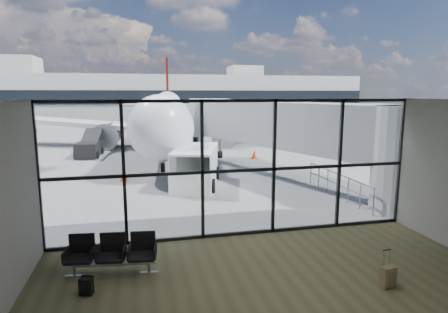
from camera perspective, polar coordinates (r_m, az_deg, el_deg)
name	(u,v)px	position (r m, az deg, el deg)	size (l,w,h in m)	color
ground	(162,128)	(51.77, -9.47, 4.29)	(220.00, 220.00, 0.00)	slate
lounge_shell	(302,196)	(7.63, 11.82, -5.94)	(12.02, 8.01, 4.51)	brown
glass_curtain_wall	(239,169)	(12.13, 2.26, -1.93)	(12.10, 0.12, 4.50)	white
jet_bridge	(293,130)	(20.29, 10.44, 4.04)	(8.00, 16.50, 4.33)	#A7A9AC
apron_railing	(337,182)	(17.77, 16.89, -3.67)	(0.06, 5.46, 1.11)	gray
far_terminal	(151,96)	(73.48, -11.12, 9.06)	(80.00, 12.20, 11.00)	#A4A4A0
tree_3	(15,94)	(86.81, -29.26, 8.36)	(4.95, 4.95, 7.12)	#382619
tree_4	(47,90)	(85.36, -25.38, 9.08)	(5.61, 5.61, 8.07)	#382619
tree_5	(78,87)	(84.31, -21.38, 9.77)	(6.27, 6.27, 9.03)	#382619
seating_row	(112,252)	(10.54, -16.69, -13.70)	(2.32, 0.91, 1.03)	gray
backpack	(86,286)	(9.79, -20.27, -18.07)	(0.34, 0.34, 0.45)	black
suitcase	(388,277)	(10.32, 23.75, -16.42)	(0.37, 0.29, 0.94)	olive
airliner	(166,114)	(35.60, -8.84, 6.47)	(30.72, 35.67, 9.19)	white
service_van	(195,166)	(19.07, -4.41, -1.53)	(3.10, 4.84, 1.95)	white
belt_loader	(89,148)	(29.82, -19.85, 1.27)	(1.88, 4.27, 1.92)	black
mobile_stairs	(17,161)	(26.33, -29.00, -0.61)	(1.91, 3.38, 2.31)	gold
traffic_cone_a	(124,175)	(20.99, -15.06, -2.81)	(0.41, 0.41, 0.59)	#FF5E0D
traffic_cone_c	(255,154)	(27.10, 4.67, 0.32)	(0.46, 0.46, 0.66)	#FF3D0D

